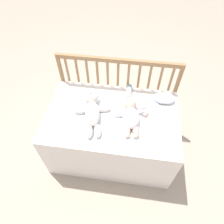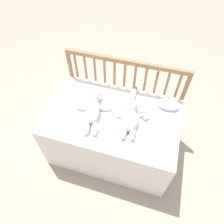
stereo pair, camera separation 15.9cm
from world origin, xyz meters
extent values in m
plane|color=tan|center=(0.00, 0.00, 0.00)|extent=(12.00, 12.00, 0.00)
cube|color=white|center=(0.00, 0.00, 0.27)|extent=(1.10, 0.70, 0.54)
cylinder|color=#997047|center=(-0.53, 0.37, 0.41)|extent=(0.04, 0.04, 0.83)
cylinder|color=#997047|center=(0.53, 0.37, 0.41)|extent=(0.04, 0.04, 0.83)
cube|color=#997047|center=(0.00, 0.37, 0.81)|extent=(1.07, 0.03, 0.04)
cylinder|color=#997047|center=(-0.47, 0.37, 0.66)|extent=(0.02, 0.02, 0.26)
cylinder|color=#997047|center=(-0.37, 0.37, 0.66)|extent=(0.02, 0.02, 0.26)
cylinder|color=#997047|center=(-0.28, 0.37, 0.66)|extent=(0.02, 0.02, 0.26)
cylinder|color=#997047|center=(-0.19, 0.37, 0.66)|extent=(0.02, 0.02, 0.26)
cylinder|color=#997047|center=(-0.09, 0.37, 0.66)|extent=(0.02, 0.02, 0.26)
cylinder|color=#997047|center=(0.00, 0.37, 0.66)|extent=(0.02, 0.02, 0.26)
cylinder|color=#997047|center=(0.09, 0.37, 0.66)|extent=(0.02, 0.02, 0.26)
cylinder|color=#997047|center=(0.19, 0.37, 0.66)|extent=(0.02, 0.02, 0.26)
cylinder|color=#997047|center=(0.28, 0.37, 0.66)|extent=(0.02, 0.02, 0.26)
cylinder|color=#997047|center=(0.37, 0.37, 0.66)|extent=(0.02, 0.02, 0.26)
cylinder|color=#997047|center=(0.47, 0.37, 0.66)|extent=(0.02, 0.02, 0.26)
cube|color=white|center=(-0.02, -0.04, 0.54)|extent=(0.79, 0.51, 0.01)
ellipsoid|color=silver|center=(-0.15, -0.04, 0.58)|extent=(0.17, 0.27, 0.10)
sphere|color=silver|center=(-0.19, 0.12, 0.59)|extent=(0.11, 0.11, 0.11)
sphere|color=beige|center=(-0.19, 0.12, 0.62)|extent=(0.05, 0.05, 0.05)
sphere|color=black|center=(-0.19, 0.12, 0.64)|extent=(0.02, 0.02, 0.02)
sphere|color=silver|center=(-0.24, 0.13, 0.59)|extent=(0.04, 0.04, 0.04)
sphere|color=silver|center=(-0.16, 0.15, 0.59)|extent=(0.04, 0.04, 0.04)
ellipsoid|color=silver|center=(-0.26, -0.01, 0.56)|extent=(0.12, 0.08, 0.05)
ellipsoid|color=silver|center=(-0.07, 0.04, 0.56)|extent=(0.12, 0.08, 0.05)
ellipsoid|color=silver|center=(-0.15, -0.20, 0.56)|extent=(0.08, 0.13, 0.06)
ellipsoid|color=silver|center=(-0.09, -0.19, 0.56)|extent=(0.08, 0.13, 0.06)
ellipsoid|color=white|center=(0.15, -0.04, 0.58)|extent=(0.16, 0.22, 0.10)
sphere|color=beige|center=(0.14, 0.10, 0.59)|extent=(0.10, 0.10, 0.10)
ellipsoid|color=white|center=(0.06, 0.00, 0.56)|extent=(0.10, 0.06, 0.05)
ellipsoid|color=white|center=(0.24, 0.06, 0.61)|extent=(0.10, 0.06, 0.05)
sphere|color=beige|center=(0.03, 0.00, 0.56)|extent=(0.04, 0.04, 0.04)
sphere|color=beige|center=(0.27, 0.03, 0.56)|extent=(0.04, 0.04, 0.04)
ellipsoid|color=beige|center=(0.14, -0.15, 0.56)|extent=(0.06, 0.10, 0.05)
ellipsoid|color=beige|center=(0.20, -0.14, 0.56)|extent=(0.06, 0.10, 0.05)
sphere|color=beige|center=(0.14, -0.19, 0.56)|extent=(0.04, 0.04, 0.04)
sphere|color=beige|center=(0.21, -0.18, 0.56)|extent=(0.04, 0.04, 0.04)
cylinder|color=white|center=(0.11, 0.26, 0.56)|extent=(0.05, 0.13, 0.05)
cylinder|color=#4C99D8|center=(0.11, 0.33, 0.56)|extent=(0.05, 0.02, 0.05)
sphere|color=#EAC67F|center=(0.11, 0.35, 0.56)|extent=(0.04, 0.04, 0.04)
ellipsoid|color=silver|center=(0.42, 0.23, 0.57)|extent=(0.19, 0.13, 0.06)
camera|label=1|loc=(0.14, -1.02, 1.82)|focal=32.00mm
camera|label=2|loc=(0.30, -0.98, 1.82)|focal=32.00mm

